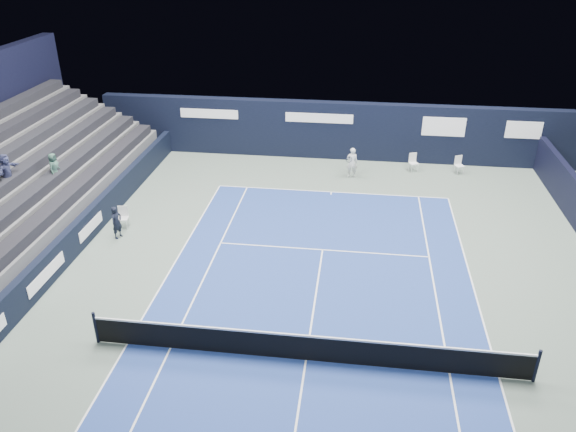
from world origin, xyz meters
name	(u,v)px	position (x,y,z in m)	size (l,w,h in m)	color
ground	(312,319)	(0.00, 2.00, 0.00)	(48.00, 48.00, 0.00)	#56665B
court_surface	(306,360)	(0.00, 0.00, 0.00)	(10.97, 23.77, 0.01)	navy
folding_chair_back_a	(413,159)	(4.01, 15.18, 0.62)	(0.53, 0.55, 0.94)	silver
folding_chair_back_b	(459,163)	(6.34, 15.10, 0.53)	(0.54, 0.53, 0.93)	silver
line_judge_chair	(123,216)	(-8.49, 7.21, 0.54)	(0.47, 0.46, 0.94)	silver
line_judge	(117,222)	(-8.37, 6.33, 0.69)	(0.50, 0.33, 1.38)	black
court_markings	(306,360)	(0.00, 0.00, 0.01)	(11.03, 23.83, 0.00)	white
tennis_net	(306,347)	(0.00, 0.00, 0.51)	(12.90, 0.10, 1.10)	black
back_sponsor_wall	(338,130)	(0.01, 16.50, 1.55)	(26.00, 0.63, 3.10)	black
side_barrier_left	(87,227)	(-9.50, 5.97, 0.60)	(0.33, 22.00, 1.20)	black
spectator_stand	(6,181)	(-13.28, 6.99, 1.96)	(6.00, 18.00, 6.40)	#48484B
tennis_player	(352,162)	(0.89, 13.88, 0.78)	(0.61, 0.83, 1.56)	silver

